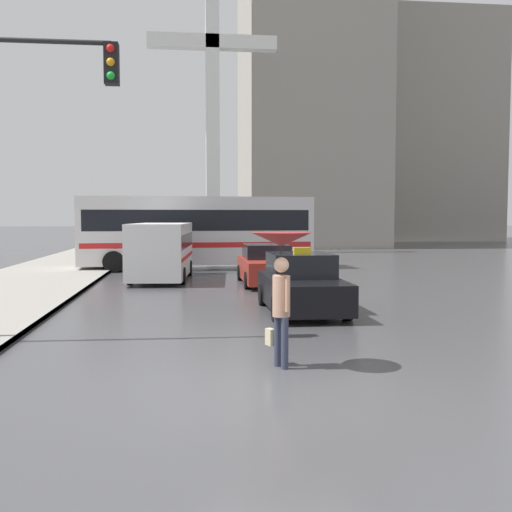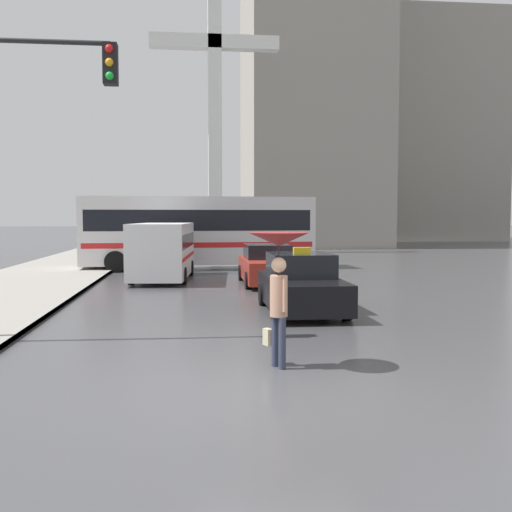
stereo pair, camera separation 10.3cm
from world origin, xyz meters
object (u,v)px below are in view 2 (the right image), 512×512
object	(u,v)px
taxi	(301,285)
ambulance_van	(163,248)
city_bus	(198,229)
pedestrian_with_umbrella	(279,261)
monument_cross	(215,88)
sedan_red	(268,266)
traffic_light	(23,127)

from	to	relation	value
taxi	ambulance_van	xyz separation A→B (m)	(-3.94, 8.43, 0.54)
city_bus	pedestrian_with_umbrella	xyz separation A→B (m)	(1.10, -18.82, -0.12)
ambulance_van	city_bus	distance (m)	5.00
taxi	monument_cross	world-z (taller)	monument_cross
city_bus	monument_cross	distance (m)	15.48
taxi	sedan_red	bearing A→B (deg)	-89.50
pedestrian_with_umbrella	ambulance_van	bearing A→B (deg)	-12.92
monument_cross	taxi	bearing A→B (deg)	-87.29
pedestrian_with_umbrella	traffic_light	bearing A→B (deg)	37.53
sedan_red	ambulance_van	size ratio (longest dim) A/B	0.78
taxi	ambulance_van	world-z (taller)	ambulance_van
ambulance_van	city_bus	size ratio (longest dim) A/B	0.53
city_bus	monument_cross	size ratio (longest dim) A/B	0.56
pedestrian_with_umbrella	traffic_light	distance (m)	5.88
sedan_red	pedestrian_with_umbrella	xyz separation A→B (m)	(-1.36, -12.10, 1.09)
city_bus	pedestrian_with_umbrella	size ratio (longest dim) A/B	4.94
monument_cross	traffic_light	bearing A→B (deg)	-99.67
taxi	traffic_light	world-z (taller)	traffic_light
monument_cross	city_bus	bearing A→B (deg)	-96.05
pedestrian_with_umbrella	monument_cross	distance (m)	32.55
pedestrian_with_umbrella	traffic_light	xyz separation A→B (m)	(-4.66, 2.62, 2.46)
ambulance_van	city_bus	bearing A→B (deg)	-102.42
pedestrian_with_umbrella	sedan_red	bearing A→B (deg)	-29.53
taxi	monument_cross	distance (m)	27.61
city_bus	pedestrian_with_umbrella	world-z (taller)	city_bus
pedestrian_with_umbrella	traffic_light	size ratio (longest dim) A/B	0.36
city_bus	pedestrian_with_umbrella	bearing A→B (deg)	179.12
city_bus	traffic_light	size ratio (longest dim) A/B	1.78
taxi	pedestrian_with_umbrella	xyz separation A→B (m)	(-1.42, -5.64, 1.07)
traffic_light	ambulance_van	bearing A→B (deg)	79.45
traffic_light	taxi	bearing A→B (deg)	26.41
ambulance_van	monument_cross	distance (m)	19.94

